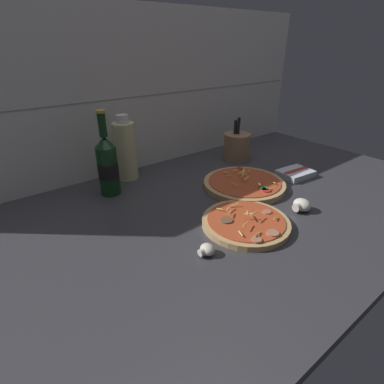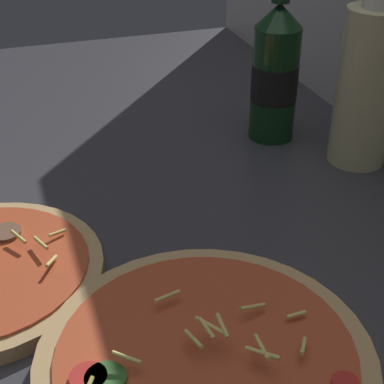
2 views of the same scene
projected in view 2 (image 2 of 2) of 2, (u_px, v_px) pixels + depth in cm
name	position (u px, v px, depth cm)	size (l,w,h in cm)	color
counter_slab	(99.00, 293.00, 59.18)	(160.00, 90.00, 2.50)	#38383D
pizza_far	(205.00, 360.00, 48.63)	(28.19, 28.19, 5.15)	tan
beer_bottle	(275.00, 71.00, 81.71)	(6.58, 6.58, 27.45)	#143819
oil_bottle	(367.00, 85.00, 75.15)	(7.69, 7.69, 23.33)	beige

